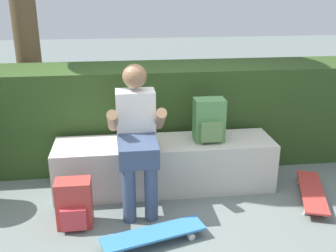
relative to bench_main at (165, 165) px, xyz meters
name	(u,v)px	position (x,y,z in m)	size (l,w,h in m)	color
ground_plane	(171,211)	(0.00, -0.44, -0.24)	(24.00, 24.00, 0.00)	slate
bench_main	(165,165)	(0.00, 0.00, 0.00)	(2.05, 0.50, 0.47)	#BAB5AC
person_skater	(137,132)	(-0.27, -0.22, 0.43)	(0.49, 0.62, 1.22)	white
skateboard_near_person	(154,234)	(-0.19, -0.86, -0.16)	(0.82, 0.41, 0.09)	teal
skateboard_beside_bench	(312,192)	(1.30, -0.39, -0.16)	(0.45, 0.82, 0.09)	#BC3833
backpack_on_bench	(209,121)	(0.41, -0.01, 0.43)	(0.28, 0.23, 0.40)	#51894C
backpack_on_ground	(74,204)	(-0.80, -0.55, -0.04)	(0.28, 0.23, 0.40)	#B23833
hedge_row	(165,114)	(0.08, 0.68, 0.29)	(6.35, 0.71, 1.06)	#2B431C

